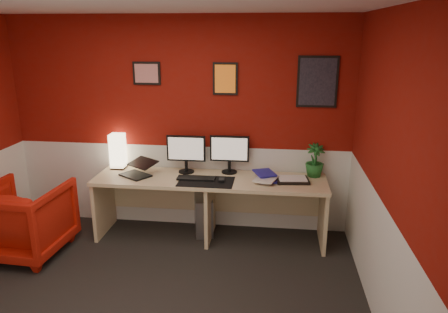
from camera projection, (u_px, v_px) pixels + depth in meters
ground at (138, 310)px, 3.66m from camera, size 4.00×3.50×0.01m
ceiling at (117, 3)px, 2.95m from camera, size 4.00×3.50×0.01m
wall_back at (179, 125)px, 4.97m from camera, size 4.00×0.01×2.50m
wall_right at (395, 184)px, 3.07m from camera, size 0.01×3.50×2.50m
wainscot_back at (181, 185)px, 5.18m from camera, size 4.00×0.01×1.00m
wainscot_right at (383, 275)px, 3.28m from camera, size 0.01×3.50×1.00m
desk at (210, 208)px, 4.84m from camera, size 2.60×0.65×0.73m
shoji_lamp at (118, 152)px, 5.04m from camera, size 0.16×0.16×0.40m
laptop at (135, 167)px, 4.78m from camera, size 0.40×0.37×0.22m
monitor_left at (186, 148)px, 4.86m from camera, size 0.45×0.06×0.58m
monitor_right at (229, 149)px, 4.85m from camera, size 0.45×0.06×0.58m
desk_mat at (206, 182)px, 4.63m from camera, size 0.60×0.38×0.01m
keyboard at (196, 178)px, 4.70m from camera, size 0.42×0.14×0.02m
mouse at (222, 180)px, 4.62m from camera, size 0.07×0.10×0.03m
book_bottom at (259, 179)px, 4.68m from camera, size 0.20×0.27×0.03m
book_middle at (257, 177)px, 4.65m from camera, size 0.30×0.35×0.02m
book_top at (256, 174)px, 4.69m from camera, size 0.29×0.33×0.03m
zen_tray at (292, 180)px, 4.64m from camera, size 0.38×0.29×0.03m
potted_plant at (315, 160)px, 4.76m from camera, size 0.25×0.25×0.37m
pc_tower at (203, 213)px, 5.04m from camera, size 0.30×0.48×0.45m
armchair at (24, 219)px, 4.51m from camera, size 0.88×0.90×0.78m
art_left at (147, 73)px, 4.83m from camera, size 0.32×0.02×0.26m
art_center at (225, 79)px, 4.73m from camera, size 0.28×0.02×0.36m
art_right at (317, 82)px, 4.62m from camera, size 0.44×0.02×0.56m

